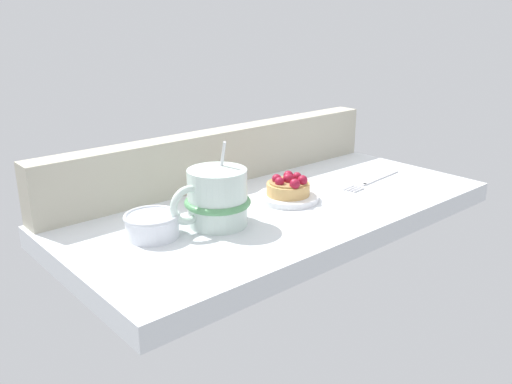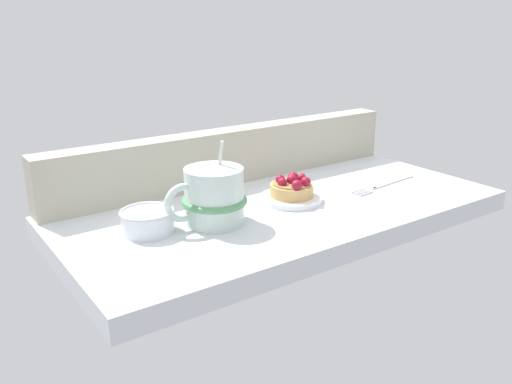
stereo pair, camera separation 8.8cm
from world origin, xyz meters
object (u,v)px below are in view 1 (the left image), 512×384
object	(u,v)px
raspberry_tart	(290,187)
dessert_fork	(373,180)
coffee_mug	(216,198)
dessert_plate	(290,198)
sugar_bowl	(152,224)

from	to	relation	value
raspberry_tart	dessert_fork	distance (cm)	20.47
raspberry_tart	coffee_mug	size ratio (longest dim) A/B	0.56
dessert_plate	sugar_bowl	bearing A→B (deg)	175.77
dessert_plate	coffee_mug	bearing A→B (deg)	-177.94
coffee_mug	sugar_bowl	xyz separation A→B (cm)	(-9.93, 2.55, -2.47)
raspberry_tart	sugar_bowl	bearing A→B (deg)	175.73
dessert_plate	sugar_bowl	distance (cm)	26.53
coffee_mug	sugar_bowl	bearing A→B (deg)	165.62
dessert_plate	coffee_mug	xyz separation A→B (cm)	(-16.48, -0.59, 3.90)
dessert_plate	dessert_fork	distance (cm)	20.34
raspberry_tart	dessert_fork	world-z (taller)	raspberry_tart
dessert_plate	dessert_fork	xyz separation A→B (cm)	(20.14, -2.86, -0.18)
dessert_plate	raspberry_tart	world-z (taller)	raspberry_tart
dessert_fork	sugar_bowl	world-z (taller)	sugar_bowl
raspberry_tart	dessert_fork	size ratio (longest dim) A/B	0.43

